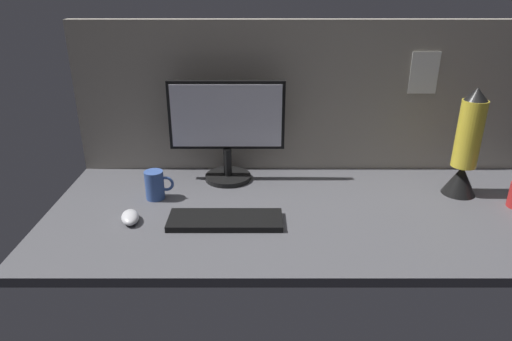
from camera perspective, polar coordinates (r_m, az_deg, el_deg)
The scene contains 7 objects.
ground_plane at distance 157.89cm, azimuth 7.03°, elevation -5.22°, with size 180.00×80.00×3.00cm, color #515156.
cubicle_wall_back at distance 181.75cm, azimuth 6.20°, elevation 9.20°, with size 180.00×5.50×59.47cm.
monitor at distance 171.33cm, azimuth -3.61°, elevation 5.66°, with size 43.87×18.00×38.98cm.
keyboard at distance 146.73cm, azimuth -3.80°, elevation -6.30°, with size 37.00×13.00×2.00cm, color black.
mouse at distance 152.26cm, azimuth -15.59°, elevation -5.72°, with size 5.60×9.60×3.40cm, color silver.
mug_ceramic_blue at distance 164.41cm, azimuth -12.56°, elevation -1.79°, with size 10.33×6.71×10.51cm.
lava_lamp at distance 176.49cm, azimuth 25.22°, elevation 2.19°, with size 12.06×12.06×39.47cm.
Camera 1 is at (-18.94, -138.09, 72.67)cm, focal length 31.49 mm.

